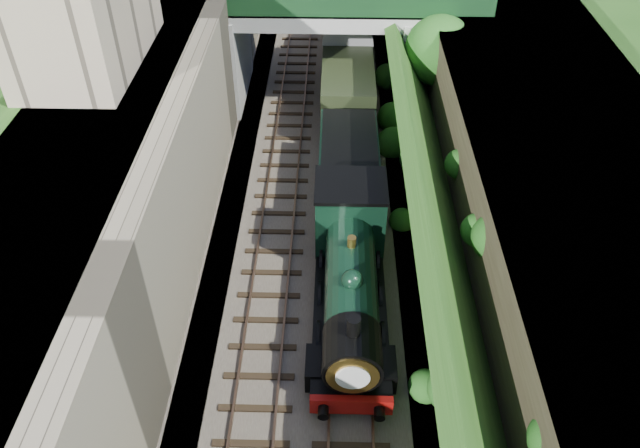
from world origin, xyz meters
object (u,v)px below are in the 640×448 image
(tree, at_px, (441,52))
(tender, at_px, (348,170))
(locomotive, at_px, (350,276))
(road_bridge, at_px, (343,33))

(tree, relative_size, tender, 1.10)
(locomotive, bearing_deg, road_bridge, 90.85)
(road_bridge, height_order, locomotive, road_bridge)
(locomotive, relative_size, tender, 1.70)
(tree, relative_size, locomotive, 0.65)
(road_bridge, xyz_separation_m, tree, (4.97, -3.66, 0.57))
(road_bridge, xyz_separation_m, tender, (0.26, -9.95, -2.46))
(road_bridge, height_order, tree, road_bridge)
(tree, bearing_deg, locomotive, -109.06)
(road_bridge, relative_size, locomotive, 1.56)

